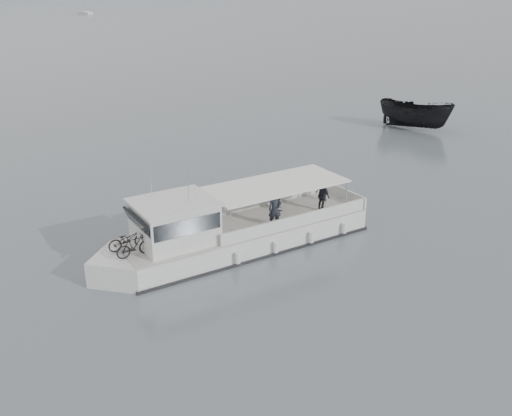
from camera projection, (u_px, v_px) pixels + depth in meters
ground at (137, 246)px, 24.22m from camera, size 1400.00×1400.00×0.00m
tour_boat at (224, 233)px, 23.42m from camera, size 12.37×3.59×5.16m
dark_motorboat at (415, 114)px, 42.49m from camera, size 3.89×6.12×2.21m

